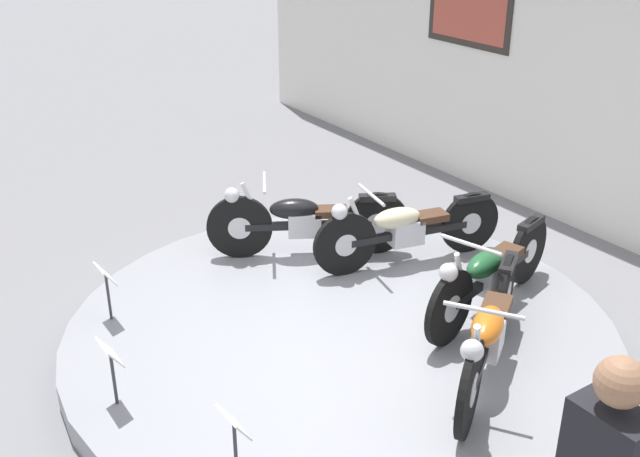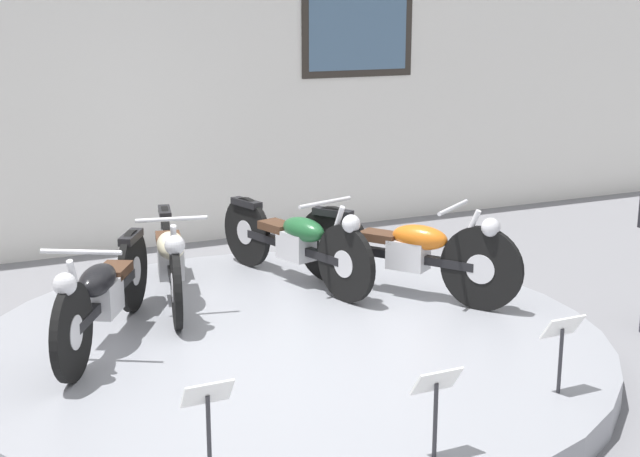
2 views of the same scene
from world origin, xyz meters
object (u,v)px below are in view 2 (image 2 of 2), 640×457
Objects in this scene: motorcycle_black at (103,291)px; info_placard_front_left at (208,406)px; motorcycle_orange at (408,250)px; motorcycle_cream at (171,256)px; motorcycle_green at (296,240)px; info_placard_front_centre at (436,393)px; info_placard_front_right at (562,337)px.

info_placard_front_left is (0.11, -2.03, -0.02)m from motorcycle_black.
motorcycle_orange is at bearing 40.54° from info_placard_front_left.
motorcycle_green reaches higher than motorcycle_cream.
motorcycle_green is (1.10, 0.00, 0.01)m from motorcycle_cream.
info_placard_front_left is at bearing -121.59° from motorcycle_green.
info_placard_front_centre is at bearing -100.10° from motorcycle_green.
info_placard_front_centre is at bearing -62.58° from motorcycle_black.
info_placard_front_left is 2.27m from info_placard_front_right.
info_placard_front_right is (0.58, -2.74, -0.02)m from motorcycle_green.
motorcycle_green is 3.77× the size of info_placard_front_left.
motorcycle_green is 3.77× the size of info_placard_front_right.
motorcycle_orange reaches higher than motorcycle_green.
info_placard_front_left is (-1.69, -2.74, -0.02)m from motorcycle_green.
info_placard_front_right is at bearing 17.71° from info_placard_front_centre.
motorcycle_cream is 1.13× the size of motorcycle_orange.
info_placard_front_left and info_placard_front_centre have the same top height.
motorcycle_orange reaches higher than info_placard_front_right.
info_placard_front_left is at bearing -139.46° from motorcycle_orange.
motorcycle_cream is 1.00× the size of motorcycle_green.
motorcycle_black is 1.03× the size of motorcycle_orange.
motorcycle_green is at bearing 101.94° from info_placard_front_right.
motorcycle_black is at bearing -179.93° from motorcycle_orange.
motorcycle_black is 2.03m from info_placard_front_left.
info_placard_front_left is at bearing -86.99° from motorcycle_black.
motorcycle_orange is 3.35× the size of info_placard_front_right.
motorcycle_orange is at bearing 0.07° from motorcycle_black.
motorcycle_green is 2.80m from info_placard_front_right.
motorcycle_black is 0.91× the size of motorcycle_cream.
info_placard_front_centre is (-1.24, -2.39, -0.03)m from motorcycle_orange.
motorcycle_orange is 2.70m from info_placard_front_centre.
info_placard_front_centre is (1.24, -2.39, -0.02)m from motorcycle_black.
motorcycle_green is at bearing 58.41° from info_placard_front_left.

